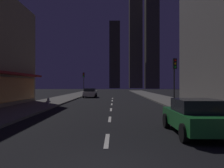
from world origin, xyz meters
name	(u,v)px	position (x,y,z in m)	size (l,w,h in m)	color
ground_plane	(113,98)	(0.00, 32.00, -0.05)	(78.00, 136.00, 0.10)	black
sidewalk_right	(156,97)	(7.00, 32.00, 0.07)	(4.00, 76.00, 0.15)	#605E59
sidewalk_left	(69,97)	(-7.00, 32.00, 0.07)	(4.00, 76.00, 0.15)	#605E59
lane_marking_center	(111,110)	(0.00, 13.60, 0.01)	(0.16, 33.40, 0.01)	silver
skyscraper_distant_tall	(115,55)	(0.43, 125.60, 18.65)	(5.87, 5.98, 37.30)	#38352A
skyscraper_distant_mid	(136,39)	(12.63, 130.27, 28.62)	(7.31, 7.32, 57.25)	#4F4B3B
skyscraper_distant_short	(152,33)	(19.26, 112.71, 28.11)	(6.65, 6.69, 56.21)	#423F31
car_parked_near	(196,116)	(3.60, 4.29, 0.74)	(1.98, 4.24, 1.45)	#1E722D
car_parked_far	(90,93)	(-3.60, 31.82, 0.74)	(1.98, 4.24, 1.45)	silver
fire_hydrant_far_left	(48,102)	(-5.90, 16.40, 0.45)	(0.42, 0.30, 0.65)	#B2B2B2
traffic_light_near_right	(175,71)	(5.50, 14.97, 3.19)	(0.32, 0.48, 4.20)	#2D2D2D
traffic_light_far_left	(84,78)	(-5.50, 38.37, 3.19)	(0.32, 0.48, 4.20)	#2D2D2D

